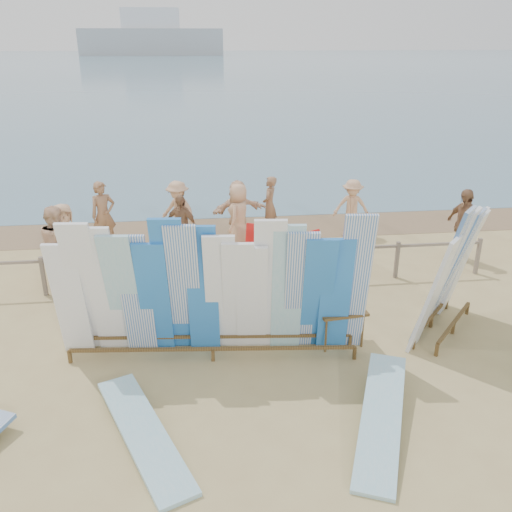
{
  "coord_description": "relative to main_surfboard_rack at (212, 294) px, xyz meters",
  "views": [
    {
      "loc": [
        -0.64,
        -8.25,
        5.28
      ],
      "look_at": [
        0.58,
        2.14,
        1.06
      ],
      "focal_mm": 38.0,
      "sensor_mm": 36.0,
      "label": 1
    }
  ],
  "objects": [
    {
      "name": "ground",
      "position": [
        0.42,
        -0.14,
        -1.2
      ],
      "size": [
        160.0,
        160.0,
        0.0
      ],
      "primitive_type": "plane",
      "color": "tan",
      "rests_on": "ground"
    },
    {
      "name": "ocean",
      "position": [
        0.42,
        127.86,
        -1.2
      ],
      "size": [
        320.0,
        240.0,
        0.02
      ],
      "primitive_type": "cube",
      "color": "slate",
      "rests_on": "ground"
    },
    {
      "name": "wet_sand_strip",
      "position": [
        0.42,
        7.06,
        -1.2
      ],
      "size": [
        40.0,
        2.6,
        0.01
      ],
      "primitive_type": "cube",
      "color": "#7F6547",
      "rests_on": "ground"
    },
    {
      "name": "distant_ship",
      "position": [
        -11.58,
        179.86,
        4.1
      ],
      "size": [
        45.0,
        8.0,
        14.0
      ],
      "color": "#999EA3",
      "rests_on": "ocean"
    },
    {
      "name": "fence",
      "position": [
        0.42,
        2.86,
        -0.57
      ],
      "size": [
        12.08,
        0.08,
        0.9
      ],
      "color": "gray",
      "rests_on": "ground"
    },
    {
      "name": "main_surfboard_rack",
      "position": [
        0.0,
        0.0,
        0.0
      ],
      "size": [
        5.42,
        1.16,
        2.7
      ],
      "rotation": [
        0.0,
        0.0,
        -0.09
      ],
      "color": "brown",
      "rests_on": "ground"
    },
    {
      "name": "side_surfboard_rack",
      "position": [
        4.43,
        0.34,
        -0.02
      ],
      "size": [
        1.98,
        2.11,
        2.66
      ],
      "rotation": [
        0.0,
        0.0,
        0.84
      ],
      "color": "brown",
      "rests_on": "ground"
    },
    {
      "name": "vendor_table",
      "position": [
        2.33,
        0.11,
        -0.82
      ],
      "size": [
        0.93,
        0.71,
        1.14
      ],
      "rotation": [
        0.0,
        0.0,
        0.12
      ],
      "color": "brown",
      "rests_on": "ground"
    },
    {
      "name": "flat_board_b",
      "position": [
        2.31,
        -2.3,
        -1.2
      ],
      "size": [
        1.56,
        2.69,
        0.44
      ],
      "primitive_type": "cube",
      "rotation": [
        0.14,
        0.0,
        -0.4
      ],
      "color": "#7FBACC",
      "rests_on": "ground"
    },
    {
      "name": "flat_board_a",
      "position": [
        -1.08,
        -2.12,
        -1.2
      ],
      "size": [
        1.59,
        2.7,
        0.22
      ],
      "primitive_type": "cube",
      "rotation": [
        0.05,
        0.0,
        0.41
      ],
      "color": "#7FBACC",
      "rests_on": "ground"
    },
    {
      "name": "beach_chair_left",
      "position": [
        1.22,
        4.06,
        -0.92
      ],
      "size": [
        0.82,
        0.83,
        0.97
      ],
      "rotation": [
        0.0,
        0.0,
        -0.41
      ],
      "color": "red",
      "rests_on": "ground"
    },
    {
      "name": "beach_chair_right",
      "position": [
        2.73,
        3.83,
        -0.96
      ],
      "size": [
        0.73,
        0.73,
        0.84
      ],
      "rotation": [
        0.0,
        0.0,
        0.51
      ],
      "color": "red",
      "rests_on": "ground"
    },
    {
      "name": "stroller",
      "position": [
        1.67,
        3.4,
        -0.74
      ],
      "size": [
        0.86,
        1.0,
        1.15
      ],
      "rotation": [
        0.0,
        0.0,
        0.41
      ],
      "color": "red",
      "rests_on": "ground"
    },
    {
      "name": "beachgoer_10",
      "position": [
        6.41,
        3.74,
        -0.27
      ],
      "size": [
        0.71,
        1.17,
        1.87
      ],
      "primitive_type": "imported",
      "rotation": [
        0.0,
        0.0,
        4.95
      ],
      "color": "#8C6042",
      "rests_on": "ground"
    },
    {
      "name": "beachgoer_6",
      "position": [
        0.92,
        5.26,
        -0.32
      ],
      "size": [
        0.73,
        0.96,
        1.77
      ],
      "primitive_type": "imported",
      "rotation": [
        0.0,
        0.0,
        4.29
      ],
      "color": "tan",
      "rests_on": "ground"
    },
    {
      "name": "beachgoer_9",
      "position": [
        4.22,
        6.0,
        -0.4
      ],
      "size": [
        1.12,
        0.73,
        1.6
      ],
      "primitive_type": "imported",
      "rotation": [
        0.0,
        0.0,
        5.97
      ],
      "color": "tan",
      "rests_on": "ground"
    },
    {
      "name": "beachgoer_1",
      "position": [
        -2.65,
        5.72,
        -0.3
      ],
      "size": [
        0.75,
        0.63,
        1.81
      ],
      "primitive_type": "imported",
      "rotation": [
        0.0,
        0.0,
        0.47
      ],
      "color": "#8C6042",
      "rests_on": "ground"
    },
    {
      "name": "beachgoer_5",
      "position": [
        0.95,
        5.92,
        -0.36
      ],
      "size": [
        1.65,
        0.94,
        1.69
      ],
      "primitive_type": "imported",
      "rotation": [
        0.0,
        0.0,
        0.3
      ],
      "color": "beige",
      "rests_on": "ground"
    },
    {
      "name": "beachgoer_4",
      "position": [
        -0.6,
        4.95,
        -0.4
      ],
      "size": [
        1.01,
        0.84,
        1.6
      ],
      "primitive_type": "imported",
      "rotation": [
        0.0,
        0.0,
        5.72
      ],
      "color": "#8C6042",
      "rests_on": "ground"
    },
    {
      "name": "beachgoer_7",
      "position": [
        1.9,
        6.4,
        -0.37
      ],
      "size": [
        0.53,
        0.68,
        1.66
      ],
      "primitive_type": "imported",
      "rotation": [
        0.0,
        0.0,
        4.34
      ],
      "color": "#8C6042",
      "rests_on": "ground"
    },
    {
      "name": "beachgoer_0",
      "position": [
        -3.2,
        3.66,
        -0.29
      ],
      "size": [
        0.99,
        0.72,
        1.84
      ],
      "primitive_type": "imported",
      "rotation": [
        0.0,
        0.0,
        0.36
      ],
      "color": "tan",
      "rests_on": "ground"
    },
    {
      "name": "beachgoer_3",
      "position": [
        -0.69,
        6.06,
        -0.36
      ],
      "size": [
        1.14,
        1.02,
        1.69
      ],
      "primitive_type": "imported",
      "rotation": [
        0.0,
        0.0,
        5.63
      ],
      "color": "tan",
      "rests_on": "ground"
    },
    {
      "name": "beachgoer_2",
      "position": [
        -3.34,
        3.46,
        -0.28
      ],
      "size": [
        0.74,
        1.0,
        1.85
      ],
      "primitive_type": "imported",
      "rotation": [
        0.0,
        0.0,
        1.96
      ],
      "color": "beige",
      "rests_on": "ground"
    }
  ]
}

